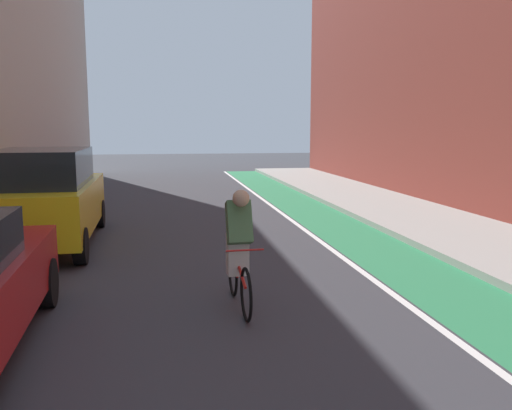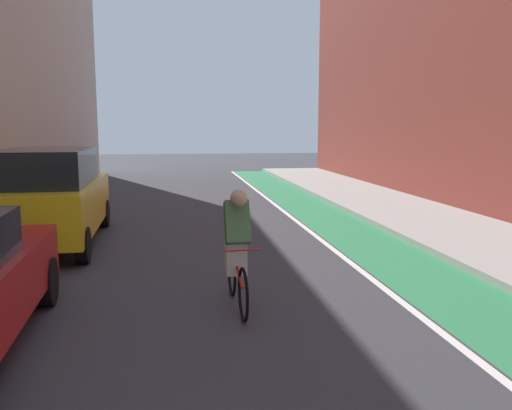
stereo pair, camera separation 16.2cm
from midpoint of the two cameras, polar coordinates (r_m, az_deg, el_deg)
name	(u,v)px [view 2 (the right image)]	position (r m, az deg, el deg)	size (l,w,h in m)	color
ground_plane	(212,272)	(9.09, -4.23, -7.10)	(80.44, 80.44, 0.00)	#38383D
bike_lane_paint	(364,240)	(11.74, 11.84, -3.72)	(1.60, 36.56, 0.00)	#2D8451
lane_divider_stripe	(323,242)	(11.46, 7.61, -3.91)	(0.12, 36.56, 0.00)	white
sidewalk_right	(466,234)	(12.74, 21.87, -2.89)	(3.12, 36.56, 0.14)	#A8A59E
parked_suv_yellow_cab	(48,196)	(11.70, -20.94, 0.92)	(2.10, 4.77, 1.98)	yellow
cyclist_trailing	(237,246)	(7.14, -1.43, -4.35)	(0.48, 1.74, 1.62)	black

